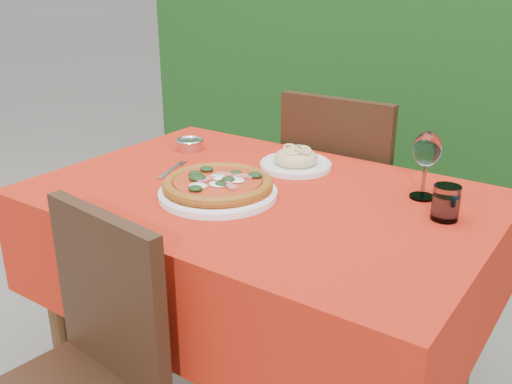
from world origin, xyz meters
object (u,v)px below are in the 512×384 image
Objects in this scene: chair_near at (81,369)px; fork at (170,171)px; water_glass at (446,204)px; pizza_plate at (218,187)px; chair_far at (344,197)px; pasta_plate at (296,161)px; wine_glass at (427,152)px; steel_ramekin at (190,145)px.

chair_near is 0.67m from fork.
pizza_plate is at bearing -160.04° from water_glass.
pasta_plate is (-0.00, -0.36, 0.24)m from chair_far.
pasta_plate is at bearing 91.73° from chair_near.
water_glass is (0.58, 0.69, 0.31)m from chair_near.
wine_glass is (0.46, 0.31, 0.10)m from pizza_plate.
chair_far is 0.73m from pizza_plate.
chair_far is at bearing 44.25° from steel_ramekin.
chair_near is 0.91× the size of chair_far.
chair_near reaches higher than pasta_plate.
water_glass is at bearing 19.96° from pizza_plate.
chair_near is 0.96m from water_glass.
steel_ramekin is (-0.91, 0.09, -0.02)m from water_glass.
pasta_plate is at bearing 166.00° from water_glass.
fork is (-0.71, -0.24, -0.13)m from wine_glass.
chair_far is at bearing 85.53° from pizza_plate.
pasta_plate is 0.39m from fork.
wine_glass is 0.76m from fork.
water_glass is 0.92m from steel_ramekin.
water_glass is (0.51, -0.13, 0.02)m from pasta_plate.
chair_near is 3.73× the size of pasta_plate.
fork is (-0.23, 0.56, 0.27)m from chair_near.
chair_near is at bearing -94.86° from pasta_plate.
water_glass is at bearing -5.49° from steel_ramekin.
pasta_plate is 2.53× the size of water_glass.
fork is at bearing 62.99° from chair_far.
chair_near is 0.57m from pizza_plate.
chair_near is 4.49× the size of wine_glass.
pizza_plate is 0.33m from pasta_plate.
chair_far is 0.61m from steel_ramekin.
chair_near reaches higher than steel_ramekin.
chair_far is at bearing 89.37° from pasta_plate.
chair_far is at bearing 93.00° from chair_near.
fork is (-0.30, -0.26, -0.02)m from pasta_plate.
pizza_plate is 0.46m from steel_ramekin.
pizza_plate is at bearing -146.17° from wine_glass.
pasta_plate is 0.53m from water_glass.
chair_far is (0.07, 1.18, 0.05)m from chair_near.
chair_far reaches higher than chair_near.
wine_glass is at bearing 131.43° from water_glass.
pasta_plate is at bearing 88.44° from chair_far.
chair_near is 0.90m from steel_ramekin.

